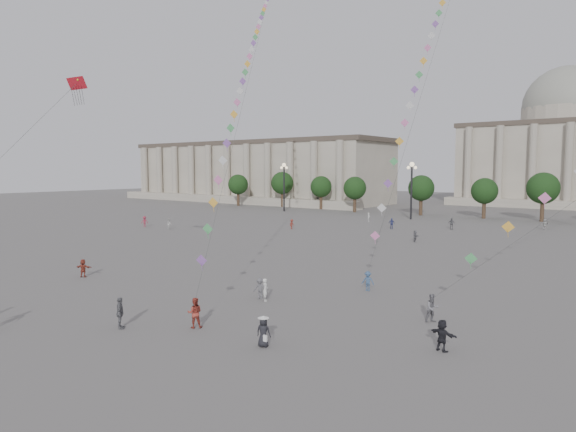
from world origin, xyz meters
The scene contains 26 objects.
ground centered at (0.00, 0.00, 0.00)m, with size 360.00×360.00×0.00m, color #5B5856.
hall_west centered at (-75.00, 93.89, 8.43)m, with size 84.00×26.22×17.20m.
hall_central centered at (0.00, 129.22, 14.23)m, with size 48.30×34.30×35.50m.
tree_row centered at (0.00, 78.00, 5.39)m, with size 137.12×5.12×8.00m.
lamp_post_far_west centered at (-45.00, 70.00, 7.35)m, with size 2.00×0.90×10.65m.
lamp_post_mid_west centered at (-15.00, 70.00, 7.35)m, with size 2.00×0.90×10.65m.
person_crowd_0 centered at (-10.96, 53.78, 0.86)m, with size 1.01×0.42×1.72m, color navy.
person_crowd_1 centered at (-38.15, 32.20, 0.84)m, with size 0.82×0.64×1.69m, color silver.
person_crowd_2 centered at (-43.96, 31.92, 0.88)m, with size 1.13×0.65×1.76m, color #99293E.
person_crowd_3 centered at (15.36, 6.03, 0.84)m, with size 1.55×0.49×1.67m, color black.
person_crowd_4 centered at (8.26, 67.39, 0.86)m, with size 1.59×0.51×1.72m, color beige.
person_crowd_6 centered at (0.87, 8.40, 0.77)m, with size 1.00×0.57×1.54m, color #59585D.
person_crowd_10 centered at (-19.30, 61.71, 0.78)m, with size 0.57×0.38×1.57m, color silver.
person_crowd_12 centered at (-2.13, 42.58, 0.76)m, with size 1.41×0.45×1.52m, color slate.
person_crowd_13 centered at (1.53, 8.23, 0.81)m, with size 0.59×0.39×1.62m, color silver.
person_crowd_16 centered at (-3.28, 58.84, 0.90)m, with size 1.06×0.44×1.81m, color slate.
person_crowd_17 centered at (-23.32, 44.21, 0.77)m, with size 0.99×0.57×1.54m, color maroon.
tourist_2 centered at (-16.30, 4.71, 0.79)m, with size 1.47×0.47×1.58m, color maroon.
tourist_3 centered at (-1.15, -1.93, 0.95)m, with size 1.11×0.46×1.90m, color slate.
kite_flyer_0 centered at (2.22, 0.89, 0.91)m, with size 0.88×0.69×1.82m, color #9E372B.
kite_flyer_1 centered at (5.88, 15.39, 0.77)m, with size 0.99×0.57×1.53m, color #37557C.
kite_flyer_2 centered at (13.00, 10.60, 0.88)m, with size 0.85×0.67×1.76m, color slate.
hat_person centered at (7.58, 0.88, 0.85)m, with size 0.90×0.72×1.69m.
dragon_kite centered at (-18.15, 5.67, 16.11)m, with size 2.25×8.33×22.10m.
kite_train_west centered at (-15.45, 25.91, 22.08)m, with size 33.74×46.97×69.98m.
kite_train_mid centered at (2.36, 38.61, 27.78)m, with size 7.36×43.79×65.82m.
Camera 1 is at (24.79, -19.37, 9.47)m, focal length 32.00 mm.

